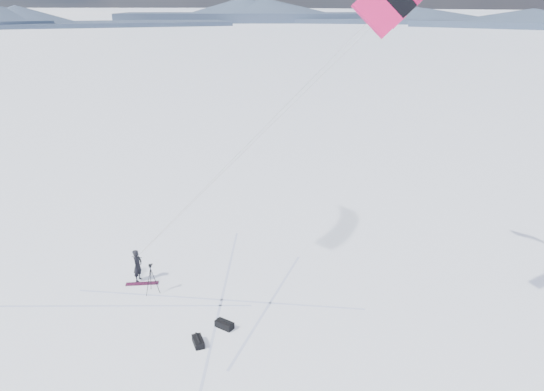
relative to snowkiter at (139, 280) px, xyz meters
The scene contains 8 objects.
ground 2.85m from the snowkiter, 30.74° to the right, with size 1800.00×1800.00×0.00m, color white.
horizon_hills 3.99m from the snowkiter, 30.74° to the right, with size 704.84×706.81×8.00m.
snow_tracks 1.45m from the snowkiter, 70.88° to the right, with size 13.93×9.84×0.01m.
snowkiter is the anchor object (origin of this frame).
snowboard 0.43m from the snowkiter, 27.58° to the right, with size 1.60×0.30×0.04m, color #5F163C.
tripod 1.81m from the snowkiter, 23.36° to the right, with size 0.69×0.65×1.54m.
gear_bag_a 6.21m from the snowkiter, 12.93° to the right, with size 0.85×0.46×0.36m.
gear_bag_b 6.46m from the snowkiter, 26.71° to the right, with size 0.84×0.80×0.36m.
Camera 1 is at (14.68, -16.02, 13.24)m, focal length 35.00 mm.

